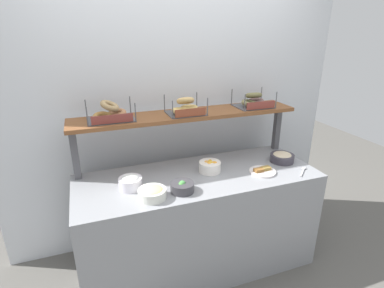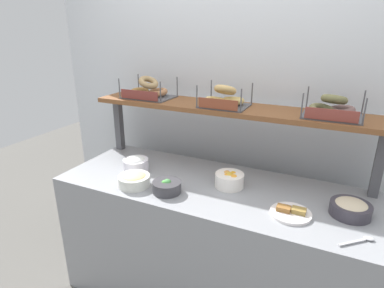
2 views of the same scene
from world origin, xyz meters
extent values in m
cube|color=silver|center=(0.00, 0.55, 1.20)|extent=(3.07, 0.06, 2.40)
cube|color=gray|center=(0.00, 0.00, 0.42)|extent=(1.87, 0.70, 0.85)
cube|color=#4C4C51|center=(-0.88, 0.27, 1.05)|extent=(0.05, 0.05, 0.40)
cube|color=#4C4C51|center=(0.88, 0.27, 1.05)|extent=(0.05, 0.05, 0.40)
cube|color=brown|center=(0.00, 0.27, 1.26)|extent=(1.83, 0.32, 0.03)
cylinder|color=white|center=(-0.41, -0.20, 0.88)|extent=(0.19, 0.19, 0.06)
ellipsoid|color=#F7D992|center=(-0.41, -0.20, 0.91)|extent=(0.15, 0.15, 0.05)
cylinder|color=white|center=(-0.53, -0.02, 0.89)|extent=(0.17, 0.17, 0.08)
ellipsoid|color=white|center=(-0.53, -0.02, 0.92)|extent=(0.13, 0.13, 0.06)
cylinder|color=white|center=(0.11, 0.03, 0.89)|extent=(0.17, 0.17, 0.08)
sphere|color=#F6A132|center=(0.14, 0.01, 0.92)|extent=(0.05, 0.05, 0.05)
sphere|color=gold|center=(0.11, 0.03, 0.92)|extent=(0.05, 0.05, 0.05)
sphere|color=#E99D47|center=(0.08, 0.05, 0.92)|extent=(0.05, 0.05, 0.05)
sphere|color=gold|center=(0.12, 0.06, 0.92)|extent=(0.04, 0.04, 0.04)
sphere|color=gold|center=(0.09, 0.02, 0.92)|extent=(0.04, 0.04, 0.04)
cylinder|color=#3C3B40|center=(-0.20, -0.19, 0.88)|extent=(0.17, 0.17, 0.07)
sphere|color=#4EA444|center=(-0.21, -0.20, 0.91)|extent=(0.04, 0.04, 0.04)
sphere|color=#5C9D52|center=(-0.19, -0.19, 0.91)|extent=(0.04, 0.04, 0.04)
sphere|color=#4A954C|center=(-0.19, -0.19, 0.91)|extent=(0.05, 0.05, 0.05)
cylinder|color=#39353E|center=(0.76, 0.00, 0.88)|extent=(0.20, 0.20, 0.06)
ellipsoid|color=beige|center=(0.76, 0.00, 0.91)|extent=(0.16, 0.16, 0.04)
cylinder|color=white|center=(0.49, -0.13, 0.86)|extent=(0.21, 0.21, 0.01)
cube|color=brown|center=(0.45, -0.13, 0.88)|extent=(0.07, 0.05, 0.02)
cube|color=olive|center=(0.53, -0.12, 0.88)|extent=(0.07, 0.05, 0.02)
cube|color=#B7B7BC|center=(0.77, -0.25, 0.86)|extent=(0.11, 0.10, 0.01)
ellipsoid|color=#B7B7BC|center=(0.84, -0.19, 0.86)|extent=(0.04, 0.03, 0.01)
cube|color=#4C4C51|center=(-0.59, 0.27, 1.28)|extent=(0.34, 0.24, 0.01)
cylinder|color=#4C4C51|center=(-0.76, 0.16, 1.35)|extent=(0.01, 0.01, 0.14)
cylinder|color=#4C4C51|center=(-0.43, 0.16, 1.35)|extent=(0.01, 0.01, 0.14)
cylinder|color=#4C4C51|center=(-0.76, 0.39, 1.35)|extent=(0.01, 0.01, 0.14)
cylinder|color=#4C4C51|center=(-0.43, 0.39, 1.35)|extent=(0.01, 0.01, 0.14)
cube|color=brown|center=(-0.59, 0.15, 1.32)|extent=(0.29, 0.01, 0.06)
torus|color=#A7783E|center=(-0.65, 0.24, 1.32)|extent=(0.17, 0.17, 0.06)
torus|color=#A46F49|center=(-0.54, 0.31, 1.32)|extent=(0.20, 0.20, 0.06)
torus|color=#9F8156|center=(-0.59, 0.27, 1.39)|extent=(0.18, 0.18, 0.09)
cube|color=#4C4C51|center=(-0.02, 0.25, 1.28)|extent=(0.29, 0.24, 0.01)
cylinder|color=#4C4C51|center=(-0.16, 0.14, 1.35)|extent=(0.01, 0.01, 0.14)
cylinder|color=#4C4C51|center=(0.12, 0.14, 1.35)|extent=(0.01, 0.01, 0.14)
cylinder|color=#4C4C51|center=(-0.16, 0.37, 1.35)|extent=(0.01, 0.01, 0.14)
cylinder|color=#4C4C51|center=(0.12, 0.37, 1.35)|extent=(0.01, 0.01, 0.14)
cube|color=brown|center=(-0.02, 0.13, 1.32)|extent=(0.25, 0.01, 0.06)
torus|color=#DBB868|center=(-0.07, 0.22, 1.32)|extent=(0.20, 0.20, 0.06)
torus|color=tan|center=(0.02, 0.29, 1.31)|extent=(0.18, 0.18, 0.05)
torus|color=tan|center=(-0.02, 0.25, 1.38)|extent=(0.15, 0.16, 0.09)
cube|color=#4C4C51|center=(0.60, 0.27, 1.28)|extent=(0.31, 0.24, 0.01)
cylinder|color=#4C4C51|center=(0.45, 0.15, 1.35)|extent=(0.01, 0.01, 0.14)
cylinder|color=#4C4C51|center=(0.75, 0.15, 1.35)|extent=(0.01, 0.01, 0.14)
cylinder|color=#4C4C51|center=(0.45, 0.38, 1.35)|extent=(0.01, 0.01, 0.14)
cylinder|color=#4C4C51|center=(0.75, 0.38, 1.35)|extent=(0.01, 0.01, 0.14)
cube|color=brown|center=(0.60, 0.15, 1.32)|extent=(0.26, 0.01, 0.06)
torus|color=#6B6742|center=(0.55, 0.24, 1.32)|extent=(0.20, 0.20, 0.06)
torus|color=#765753|center=(0.65, 0.30, 1.31)|extent=(0.16, 0.15, 0.05)
torus|color=olive|center=(0.60, 0.27, 1.38)|extent=(0.17, 0.17, 0.08)
camera|label=1|loc=(-0.77, -1.96, 1.92)|focal=28.37mm
camera|label=2|loc=(0.64, -1.61, 1.74)|focal=29.84mm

